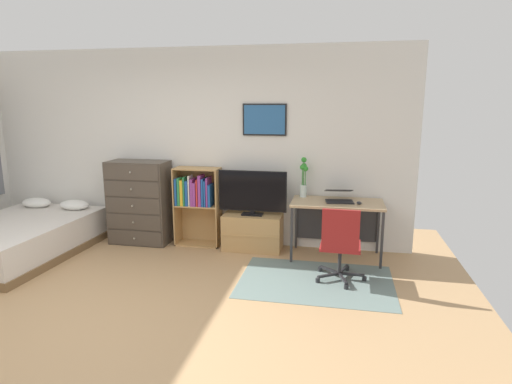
# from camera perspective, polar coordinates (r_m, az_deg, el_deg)

# --- Properties ---
(ground_plane) EXTENTS (7.20, 7.20, 0.00)m
(ground_plane) POSITION_cam_1_polar(r_m,az_deg,el_deg) (4.31, -19.71, -15.89)
(ground_plane) COLOR tan
(wall_back_with_posters) EXTENTS (6.12, 0.09, 2.70)m
(wall_back_with_posters) POSITION_cam_1_polar(r_m,az_deg,el_deg) (6.06, -8.74, 6.00)
(wall_back_with_posters) COLOR silver
(wall_back_with_posters) RESTS_ON ground_plane
(area_rug) EXTENTS (1.70, 1.20, 0.01)m
(area_rug) POSITION_cam_1_polar(r_m,az_deg,el_deg) (4.90, 8.05, -11.77)
(area_rug) COLOR slate
(area_rug) RESTS_ON ground_plane
(bed) EXTENTS (1.50, 2.06, 0.58)m
(bed) POSITION_cam_1_polar(r_m,az_deg,el_deg) (6.38, -29.26, -5.38)
(bed) COLOR brown
(bed) RESTS_ON ground_plane
(dresser) EXTENTS (0.83, 0.46, 1.17)m
(dresser) POSITION_cam_1_polar(r_m,az_deg,el_deg) (6.21, -15.36, -1.34)
(dresser) COLOR #4C4238
(dresser) RESTS_ON ground_plane
(bookshelf) EXTENTS (0.62, 0.30, 1.09)m
(bookshelf) POSITION_cam_1_polar(r_m,az_deg,el_deg) (5.92, -8.01, -0.92)
(bookshelf) COLOR tan
(bookshelf) RESTS_ON ground_plane
(tv_stand) EXTENTS (0.79, 0.41, 0.49)m
(tv_stand) POSITION_cam_1_polar(r_m,az_deg,el_deg) (5.78, -0.44, -5.38)
(tv_stand) COLOR tan
(tv_stand) RESTS_ON ground_plane
(television) EXTENTS (0.92, 0.16, 0.60)m
(television) POSITION_cam_1_polar(r_m,az_deg,el_deg) (5.62, -0.49, -0.12)
(television) COLOR black
(television) RESTS_ON tv_stand
(desk) EXTENTS (1.14, 0.62, 0.74)m
(desk) POSITION_cam_1_polar(r_m,az_deg,el_deg) (5.54, 10.84, -2.46)
(desk) COLOR tan
(desk) RESTS_ON ground_plane
(office_chair) EXTENTS (0.56, 0.58, 0.86)m
(office_chair) POSITION_cam_1_polar(r_m,az_deg,el_deg) (4.77, 11.26, -6.72)
(office_chair) COLOR #232326
(office_chair) RESTS_ON ground_plane
(laptop) EXTENTS (0.38, 0.41, 0.15)m
(laptop) POSITION_cam_1_polar(r_m,az_deg,el_deg) (5.47, 11.10, -0.58)
(laptop) COLOR black
(laptop) RESTS_ON desk
(computer_mouse) EXTENTS (0.06, 0.10, 0.03)m
(computer_mouse) POSITION_cam_1_polar(r_m,az_deg,el_deg) (5.37, 13.70, -1.42)
(computer_mouse) COLOR #262628
(computer_mouse) RESTS_ON desk
(bamboo_vase) EXTENTS (0.11, 0.10, 0.53)m
(bamboo_vase) POSITION_cam_1_polar(r_m,az_deg,el_deg) (5.60, 6.42, 1.89)
(bamboo_vase) COLOR silver
(bamboo_vase) RESTS_ON desk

